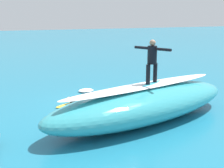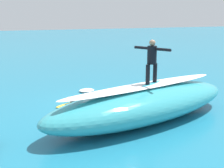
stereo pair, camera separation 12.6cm
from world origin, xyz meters
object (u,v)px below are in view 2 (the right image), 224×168
surfer_riding (152,58)px  surfer_paddling (82,98)px  surfboard_paddling (79,103)px  surfboard_riding (151,84)px

surfer_riding → surfer_paddling: surfer_riding is taller
surfboard_paddling → surfer_riding: bearing=107.1°
surfboard_riding → surfboard_paddling: (2.02, -2.96, -1.33)m
surfboard_paddling → surfer_paddling: 0.22m
surfboard_riding → surfer_riding: 0.99m
surfboard_riding → surfboard_paddling: surfboard_riding is taller
surfboard_riding → surfboard_paddling: bearing=-85.2°
surfboard_riding → surfer_paddling: 3.73m
surfer_paddling → surfer_riding: bearing=105.1°
surfer_riding → surfer_paddling: size_ratio=0.95×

